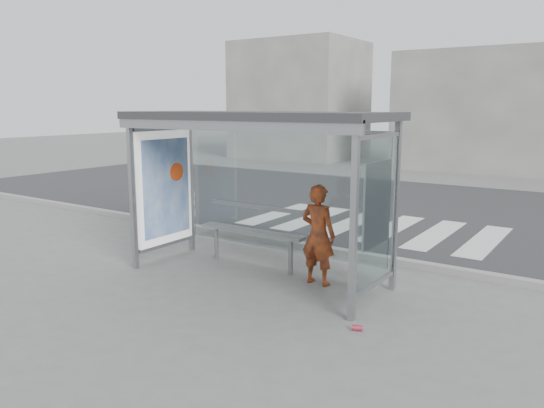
% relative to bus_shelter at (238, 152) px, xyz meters
% --- Properties ---
extents(ground, '(80.00, 80.00, 0.00)m').
position_rel_bus_shelter_xyz_m(ground, '(0.37, -0.06, -1.98)').
color(ground, '#61615F').
rests_on(ground, ground).
extents(road, '(30.00, 10.00, 0.01)m').
position_rel_bus_shelter_xyz_m(road, '(0.37, 6.94, -1.98)').
color(road, '#2D2C2F').
rests_on(road, ground).
extents(curb, '(30.00, 0.18, 0.12)m').
position_rel_bus_shelter_xyz_m(curb, '(0.37, 1.89, -1.92)').
color(curb, gray).
rests_on(curb, ground).
extents(crosswalk, '(5.55, 3.00, 0.00)m').
position_rel_bus_shelter_xyz_m(crosswalk, '(0.37, 4.44, -1.98)').
color(crosswalk, silver).
rests_on(crosswalk, ground).
extents(bus_shelter, '(4.25, 1.65, 2.62)m').
position_rel_bus_shelter_xyz_m(bus_shelter, '(0.00, 0.00, 0.00)').
color(bus_shelter, gray).
rests_on(bus_shelter, ground).
extents(building_left, '(6.00, 5.00, 6.00)m').
position_rel_bus_shelter_xyz_m(building_left, '(-9.63, 17.94, 1.02)').
color(building_left, slate).
rests_on(building_left, ground).
extents(building_center, '(8.00, 5.00, 5.00)m').
position_rel_bus_shelter_xyz_m(building_center, '(0.37, 17.94, 0.52)').
color(building_center, slate).
rests_on(building_center, ground).
extents(person, '(0.58, 0.39, 1.55)m').
position_rel_bus_shelter_xyz_m(person, '(1.32, 0.25, -1.21)').
color(person, red).
rests_on(person, ground).
extents(bench, '(2.01, 0.33, 1.04)m').
position_rel_bus_shelter_xyz_m(bench, '(-0.05, 0.43, -1.37)').
color(bench, slate).
rests_on(bench, ground).
extents(soda_can, '(0.14, 0.11, 0.07)m').
position_rel_bus_shelter_xyz_m(soda_can, '(2.57, -1.01, -1.95)').
color(soda_can, '#D33E58').
rests_on(soda_can, ground).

